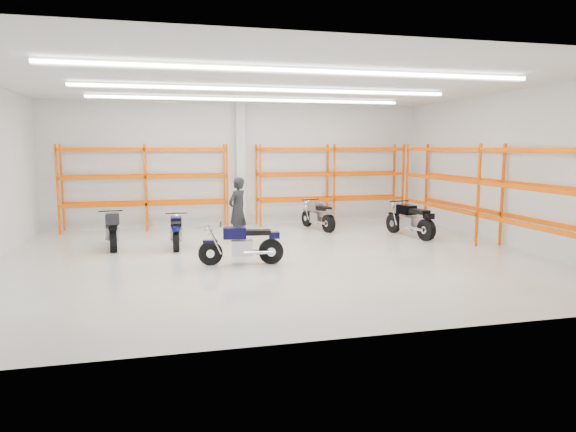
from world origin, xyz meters
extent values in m
plane|color=beige|center=(0.00, 0.00, 0.00)|extent=(14.00, 14.00, 0.00)
cube|color=silver|center=(0.00, 6.00, 2.25)|extent=(14.00, 0.02, 4.50)
cube|color=silver|center=(0.00, -6.00, 2.25)|extent=(14.00, 0.02, 4.50)
cube|color=silver|center=(7.00, 0.00, 2.25)|extent=(0.02, 12.00, 4.50)
cube|color=white|center=(0.00, 0.00, 4.50)|extent=(14.00, 12.00, 0.02)
cube|color=white|center=(0.00, -3.00, 4.40)|extent=(10.00, 0.22, 0.10)
cube|color=white|center=(0.00, 0.50, 4.40)|extent=(10.00, 0.22, 0.10)
cube|color=white|center=(0.00, 3.50, 4.40)|extent=(10.00, 0.22, 0.10)
cylinder|color=black|center=(-1.73, -0.59, 0.30)|extent=(0.61, 0.19, 0.60)
cylinder|color=black|center=(-0.24, -0.77, 0.31)|extent=(0.64, 0.25, 0.62)
cylinder|color=silver|center=(-1.73, -0.59, 0.30)|extent=(0.22, 0.16, 0.20)
cylinder|color=silver|center=(-0.24, -0.77, 0.31)|extent=(0.24, 0.22, 0.22)
cube|color=black|center=(-1.73, -0.59, 0.60)|extent=(0.38, 0.19, 0.06)
cube|color=#B7B7BC|center=(-0.95, -0.68, 0.42)|extent=(0.56, 0.42, 0.38)
cube|color=#A5A5AA|center=(-0.57, -0.73, 0.32)|extent=(0.71, 0.20, 0.08)
cube|color=black|center=(-1.13, -0.66, 0.80)|extent=(0.60, 0.40, 0.28)
cube|color=black|center=(-0.57, -0.73, 0.80)|extent=(0.69, 0.38, 0.12)
cube|color=black|center=(-0.16, -0.78, 0.72)|extent=(0.28, 0.25, 0.16)
cylinder|color=black|center=(-1.47, -0.62, 1.02)|extent=(0.12, 0.70, 0.04)
sphere|color=silver|center=(-1.76, -0.59, 0.86)|extent=(0.19, 0.19, 0.19)
cylinder|color=silver|center=(-0.55, -0.89, 0.32)|extent=(0.76, 0.18, 0.09)
cylinder|color=black|center=(-4.38, 3.09, 0.30)|extent=(0.19, 0.60, 0.59)
cylinder|color=black|center=(-4.20, 1.62, 0.31)|extent=(0.25, 0.63, 0.61)
cylinder|color=silver|center=(-4.38, 3.09, 0.30)|extent=(0.16, 0.21, 0.20)
cylinder|color=silver|center=(-4.20, 1.62, 0.31)|extent=(0.22, 0.24, 0.22)
cube|color=black|center=(-4.38, 3.09, 0.59)|extent=(0.19, 0.37, 0.06)
cube|color=#B7B7BC|center=(-4.29, 2.32, 0.42)|extent=(0.42, 0.56, 0.38)
cube|color=#A5A5AA|center=(-4.24, 1.95, 0.32)|extent=(0.20, 0.70, 0.08)
cube|color=black|center=(-4.31, 2.50, 0.79)|extent=(0.40, 0.59, 0.28)
cube|color=black|center=(-4.24, 1.95, 0.79)|extent=(0.38, 0.69, 0.12)
cube|color=black|center=(-4.19, 1.54, 0.71)|extent=(0.25, 0.28, 0.16)
cylinder|color=black|center=(-4.35, 2.84, 1.01)|extent=(0.69, 0.12, 0.04)
sphere|color=silver|center=(-4.39, 3.13, 0.85)|extent=(0.19, 0.19, 0.19)
cylinder|color=silver|center=(-4.40, 1.89, 0.32)|extent=(0.18, 0.75, 0.09)
cube|color=black|center=(-4.18, 1.42, 0.97)|extent=(0.38, 0.42, 0.30)
cylinder|color=black|center=(-2.45, 2.68, 0.27)|extent=(0.13, 0.55, 0.55)
cylinder|color=black|center=(-2.50, 1.30, 0.28)|extent=(0.19, 0.57, 0.57)
cylinder|color=silver|center=(-2.45, 2.68, 0.27)|extent=(0.14, 0.19, 0.18)
cylinder|color=silver|center=(-2.50, 1.30, 0.28)|extent=(0.19, 0.21, 0.20)
cube|color=#0A0F3D|center=(-2.45, 2.68, 0.55)|extent=(0.15, 0.33, 0.05)
cube|color=#B7B7BC|center=(-2.48, 1.96, 0.38)|extent=(0.35, 0.49, 0.35)
cube|color=#A5A5AA|center=(-2.49, 1.61, 0.29)|extent=(0.13, 0.64, 0.07)
cube|color=#0A0F3D|center=(-2.47, 2.13, 0.73)|extent=(0.33, 0.52, 0.26)
cube|color=black|center=(-2.49, 1.61, 0.73)|extent=(0.30, 0.61, 0.11)
cube|color=#0A0F3D|center=(-2.51, 1.23, 0.66)|extent=(0.21, 0.25, 0.15)
cylinder|color=black|center=(-2.46, 2.44, 0.93)|extent=(0.64, 0.06, 0.03)
sphere|color=silver|center=(-2.45, 2.71, 0.79)|extent=(0.17, 0.17, 0.17)
cylinder|color=silver|center=(-2.64, 1.58, 0.29)|extent=(0.11, 0.69, 0.08)
cylinder|color=black|center=(2.28, 4.82, 0.30)|extent=(0.26, 0.61, 0.60)
cylinder|color=black|center=(2.63, 3.38, 0.31)|extent=(0.32, 0.64, 0.62)
cylinder|color=silver|center=(2.28, 4.82, 0.30)|extent=(0.18, 0.23, 0.20)
cylinder|color=silver|center=(2.63, 3.38, 0.31)|extent=(0.25, 0.26, 0.22)
cube|color=gray|center=(2.28, 4.82, 0.60)|extent=(0.23, 0.38, 0.06)
cube|color=#B7B7BC|center=(2.46, 4.07, 0.42)|extent=(0.47, 0.59, 0.38)
cube|color=#A5A5AA|center=(2.55, 3.70, 0.32)|extent=(0.28, 0.70, 0.08)
cube|color=gray|center=(2.42, 4.24, 0.80)|extent=(0.46, 0.62, 0.28)
cube|color=black|center=(2.55, 3.70, 0.80)|extent=(0.45, 0.71, 0.12)
cube|color=gray|center=(2.65, 3.30, 0.72)|extent=(0.27, 0.30, 0.16)
cylinder|color=black|center=(2.34, 4.57, 1.02)|extent=(0.68, 0.20, 0.04)
sphere|color=silver|center=(2.27, 4.86, 0.86)|extent=(0.19, 0.19, 0.19)
cylinder|color=silver|center=(2.41, 3.63, 0.32)|extent=(0.27, 0.75, 0.09)
cylinder|color=black|center=(4.75, 2.77, 0.33)|extent=(0.27, 0.67, 0.65)
cylinder|color=black|center=(5.11, 1.18, 0.34)|extent=(0.34, 0.70, 0.67)
cylinder|color=silver|center=(4.75, 2.77, 0.33)|extent=(0.20, 0.25, 0.22)
cylinder|color=silver|center=(5.11, 1.18, 0.34)|extent=(0.26, 0.28, 0.24)
cube|color=black|center=(4.75, 2.77, 0.65)|extent=(0.25, 0.42, 0.07)
cube|color=#B7B7BC|center=(4.94, 1.95, 0.46)|extent=(0.51, 0.64, 0.41)
cube|color=#A5A5AA|center=(5.03, 1.54, 0.35)|extent=(0.29, 0.77, 0.09)
cube|color=black|center=(4.89, 2.14, 0.87)|extent=(0.49, 0.68, 0.30)
cube|color=black|center=(5.03, 1.54, 0.87)|extent=(0.48, 0.77, 0.13)
cube|color=black|center=(5.13, 1.10, 0.78)|extent=(0.30, 0.33, 0.17)
cylinder|color=black|center=(4.81, 2.50, 1.11)|extent=(0.75, 0.21, 0.04)
sphere|color=silver|center=(4.74, 2.82, 0.94)|extent=(0.21, 0.21, 0.21)
cylinder|color=silver|center=(4.87, 1.46, 0.35)|extent=(0.27, 0.82, 0.10)
imported|color=black|center=(-0.62, 2.42, 0.99)|extent=(0.85, 0.84, 1.98)
cube|color=white|center=(0.00, 5.82, 2.25)|extent=(0.32, 0.32, 4.50)
cube|color=#FF5F0A|center=(-6.20, 5.88, 1.50)|extent=(0.07, 0.07, 3.00)
cube|color=#FF5F0A|center=(-6.20, 5.08, 1.50)|extent=(0.07, 0.07, 3.00)
cube|color=#FF5F0A|center=(-3.40, 5.88, 1.50)|extent=(0.07, 0.07, 3.00)
cube|color=#FF5F0A|center=(-3.40, 5.08, 1.50)|extent=(0.07, 0.07, 3.00)
cube|color=#FF5F0A|center=(-0.60, 5.88, 1.50)|extent=(0.07, 0.07, 3.00)
cube|color=#FF5F0A|center=(-0.60, 5.08, 1.50)|extent=(0.07, 0.07, 3.00)
cube|color=#FF5F0A|center=(-3.40, 5.88, 0.94)|extent=(5.60, 0.07, 0.12)
cube|color=#FF5F0A|center=(-3.40, 5.08, 0.94)|extent=(5.60, 0.07, 0.12)
cube|color=#FF5F0A|center=(-3.40, 5.88, 1.88)|extent=(5.60, 0.07, 0.12)
cube|color=#FF5F0A|center=(-3.40, 5.08, 1.88)|extent=(5.60, 0.07, 0.12)
cube|color=#FF5F0A|center=(-3.40, 5.88, 2.81)|extent=(5.60, 0.07, 0.12)
cube|color=#FF5F0A|center=(-3.40, 5.08, 2.81)|extent=(5.60, 0.07, 0.12)
cube|color=#FF5F0A|center=(0.60, 5.88, 1.50)|extent=(0.07, 0.07, 3.00)
cube|color=#FF5F0A|center=(0.60, 5.08, 1.50)|extent=(0.07, 0.07, 3.00)
cube|color=#FF5F0A|center=(3.40, 5.88, 1.50)|extent=(0.07, 0.07, 3.00)
cube|color=#FF5F0A|center=(3.40, 5.08, 1.50)|extent=(0.07, 0.07, 3.00)
cube|color=#FF5F0A|center=(6.20, 5.88, 1.50)|extent=(0.07, 0.07, 3.00)
cube|color=#FF5F0A|center=(6.20, 5.08, 1.50)|extent=(0.07, 0.07, 3.00)
cube|color=#FF5F0A|center=(3.40, 5.88, 0.94)|extent=(5.60, 0.07, 0.12)
cube|color=#FF5F0A|center=(3.40, 5.08, 0.94)|extent=(5.60, 0.07, 0.12)
cube|color=#FF5F0A|center=(3.40, 5.88, 1.88)|extent=(5.60, 0.07, 0.12)
cube|color=#FF5F0A|center=(3.40, 5.08, 1.88)|extent=(5.60, 0.07, 0.12)
cube|color=#FF5F0A|center=(3.40, 5.88, 2.81)|extent=(5.60, 0.07, 0.12)
cube|color=#FF5F0A|center=(3.40, 5.08, 2.81)|extent=(5.60, 0.07, 0.12)
cube|color=#FF5F0A|center=(6.88, 0.00, 1.50)|extent=(0.07, 0.07, 3.00)
cube|color=#FF5F0A|center=(6.08, 0.00, 1.50)|extent=(0.07, 0.07, 3.00)
cube|color=#FF5F0A|center=(6.88, 4.50, 1.50)|extent=(0.07, 0.07, 3.00)
cube|color=#FF5F0A|center=(6.08, 4.50, 1.50)|extent=(0.07, 0.07, 3.00)
cube|color=#FF5F0A|center=(6.88, 0.00, 0.94)|extent=(0.07, 9.00, 0.12)
cube|color=#FF5F0A|center=(6.08, 0.00, 0.94)|extent=(0.07, 9.00, 0.12)
cube|color=#FF5F0A|center=(6.88, 0.00, 1.88)|extent=(0.07, 9.00, 0.12)
cube|color=#FF5F0A|center=(6.08, 0.00, 1.88)|extent=(0.07, 9.00, 0.12)
cube|color=#FF5F0A|center=(6.88, 0.00, 2.81)|extent=(0.07, 9.00, 0.12)
cube|color=#FF5F0A|center=(6.08, 0.00, 2.81)|extent=(0.07, 9.00, 0.12)
camera|label=1|loc=(-2.80, -13.10, 2.91)|focal=32.00mm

